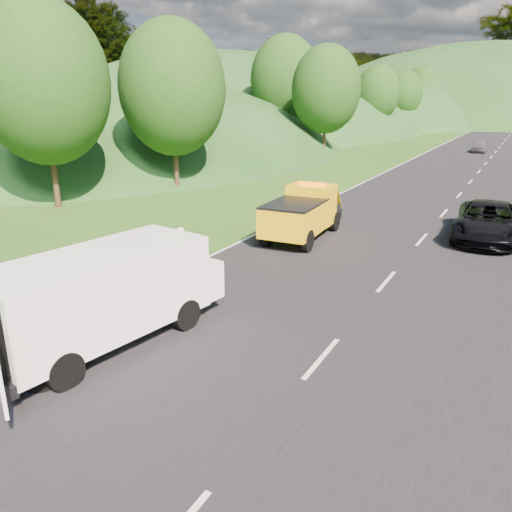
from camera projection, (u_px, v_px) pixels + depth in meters
The scene contains 12 objects.
ground at pixel (253, 306), 15.14m from camera, with size 320.00×320.00×0.00m, color #38661E.
road_surface at pixel (486, 164), 47.18m from camera, with size 14.00×200.00×0.02m, color black.
tree_line_left at pixel (337, 139), 73.95m from camera, with size 14.00×140.00×14.00m, color #244E17, non-canonical shape.
tow_truck at pixel (303, 213), 22.09m from camera, with size 2.36×5.62×2.37m.
white_van at pixel (106, 293), 12.48m from camera, with size 3.97×7.27×2.46m.
woman at pixel (184, 270), 18.31m from camera, with size 0.58×0.42×1.59m, color white.
child at pixel (172, 299), 15.64m from camera, with size 0.51×0.40×1.06m, color #C8C26A.
worker at pixel (84, 358), 12.13m from camera, with size 1.05×0.60×1.62m, color black.
suitcase at pixel (143, 269), 17.57m from camera, with size 0.32×0.18×0.51m, color #5C5845.
spare_tire at pixel (43, 385), 11.00m from camera, with size 0.73×0.73×0.20m, color black.
passing_suv at pixel (485, 239), 22.20m from camera, with size 2.70×5.86×1.63m, color black.
dist_car_a at pixel (479, 152), 56.84m from camera, with size 1.54×3.82×1.30m, color #4E4D52.
Camera 1 is at (6.77, -12.20, 6.07)m, focal length 35.00 mm.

